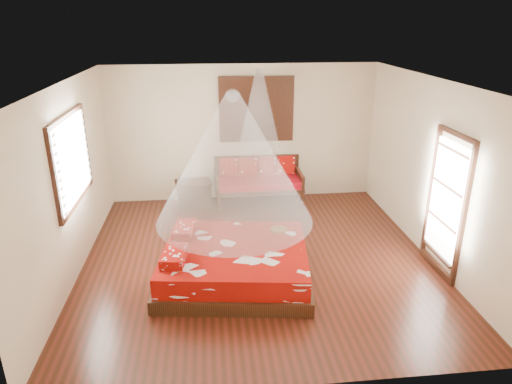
# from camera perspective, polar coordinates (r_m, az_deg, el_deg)

# --- Properties ---
(room) EXTENTS (5.54, 5.54, 2.84)m
(room) POSITION_cam_1_polar(r_m,az_deg,el_deg) (6.86, 0.22, 1.90)
(room) COLOR #32160B
(room) RESTS_ON ground
(bed) EXTENTS (2.40, 2.23, 0.64)m
(bed) POSITION_cam_1_polar(r_m,az_deg,el_deg) (6.83, -2.74, -8.80)
(bed) COLOR black
(bed) RESTS_ON floor
(daybed) EXTENTS (1.78, 0.79, 0.94)m
(daybed) POSITION_cam_1_polar(r_m,az_deg,el_deg) (9.41, 0.27, 1.62)
(daybed) COLOR black
(daybed) RESTS_ON floor
(storage_chest) EXTENTS (0.78, 0.61, 0.49)m
(storage_chest) POSITION_cam_1_polar(r_m,az_deg,el_deg) (9.52, -7.82, -0.09)
(storage_chest) COLOR black
(storage_chest) RESTS_ON floor
(shutter_panel) EXTENTS (1.52, 0.06, 1.32)m
(shutter_panel) POSITION_cam_1_polar(r_m,az_deg,el_deg) (9.38, 0.05, 10.28)
(shutter_panel) COLOR black
(shutter_panel) RESTS_ON wall_back
(window_left) EXTENTS (0.10, 1.74, 1.34)m
(window_left) POSITION_cam_1_polar(r_m,az_deg,el_deg) (7.20, -21.98, 3.77)
(window_left) COLOR black
(window_left) RESTS_ON wall_left
(glazed_door) EXTENTS (0.08, 1.02, 2.16)m
(glazed_door) POSITION_cam_1_polar(r_m,az_deg,el_deg) (7.25, 22.64, -1.50)
(glazed_door) COLOR black
(glazed_door) RESTS_ON floor
(wine_tray) EXTENTS (0.26, 0.26, 0.21)m
(wine_tray) POSITION_cam_1_polar(r_m,az_deg,el_deg) (7.20, 2.82, -4.44)
(wine_tray) COLOR brown
(wine_tray) RESTS_ON bed
(mosquito_net_main) EXTENTS (2.21, 2.21, 1.80)m
(mosquito_net_main) POSITION_cam_1_polar(r_m,az_deg,el_deg) (6.19, -2.81, 4.13)
(mosquito_net_main) COLOR white
(mosquito_net_main) RESTS_ON ceiling
(mosquito_net_daybed) EXTENTS (0.82, 0.82, 1.50)m
(mosquito_net_daybed) POSITION_cam_1_polar(r_m,az_deg,el_deg) (8.90, 0.39, 10.36)
(mosquito_net_daybed) COLOR white
(mosquito_net_daybed) RESTS_ON ceiling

